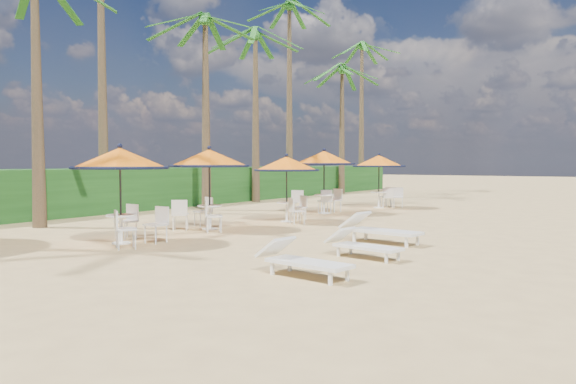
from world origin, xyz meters
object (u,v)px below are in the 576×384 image
Objects in this scene: station_1 at (208,168)px; lounger_mid at (361,244)px; station_2 at (288,170)px; station_3 at (323,166)px; lounger_near at (300,259)px; station_4 at (381,168)px; station_0 at (123,171)px; lounger_far at (378,229)px.

lounger_mid is at bearing -18.06° from station_1.
station_3 is (-0.62, 3.50, 0.12)m from station_2.
station_4 is at bearing 117.34° from lounger_near.
station_1 is (-0.26, 3.46, 0.03)m from station_0.
lounger_far reaches higher than lounger_near.
station_2 reaches higher than lounger_far.
lounger_near is at bearing -74.46° from lounger_far.
station_1 is at bearing -169.47° from lounger_far.
station_3 reaches higher than lounger_mid.
station_0 is at bearing -156.73° from lounger_mid.
station_3 is (-0.05, 10.14, 0.07)m from station_0.
lounger_near is (5.92, -0.97, -1.53)m from station_0.
station_3 is at bearing 134.13° from lounger_mid.
station_3 is 4.03m from station_4.
station_2 is 1.06× the size of lounger_far.
lounger_far is (5.54, 0.27, -1.52)m from station_1.
station_1 reaches higher than station_4.
station_0 reaches higher than lounger_far.
station_0 is at bearing -94.93° from station_2.
station_1 reaches higher than lounger_near.
station_0 is 1.39× the size of lounger_mid.
station_4 is at bearing 89.27° from station_2.
lounger_mid is at bearing -66.33° from lounger_far.
station_4 is at bearing 87.29° from station_0.
station_1 is 6.68m from station_3.
lounger_mid is 0.82× the size of lounger_far.
station_4 is (0.67, 14.11, -0.03)m from station_0.
lounger_far is (-0.65, 2.29, 0.07)m from lounger_mid.
station_4 is 1.37× the size of lounger_mid.
station_3 is at bearing 126.39° from lounger_near.
station_3 reaches higher than station_1.
station_4 is at bearing 85.05° from station_1.
station_1 is 7.76m from lounger_near.
station_1 is 1.15× the size of lounger_far.
station_2 is 9.42m from lounger_near.
station_3 is 1.45× the size of lounger_mid.
lounger_far is (5.28, 3.73, -1.49)m from station_0.
station_4 is (0.10, 7.47, 0.02)m from station_2.
station_2 is at bearing 75.42° from station_1.
station_3 is 1.06× the size of station_4.
station_1 is 10.69m from station_4.
station_4 is 1.27× the size of lounger_near.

